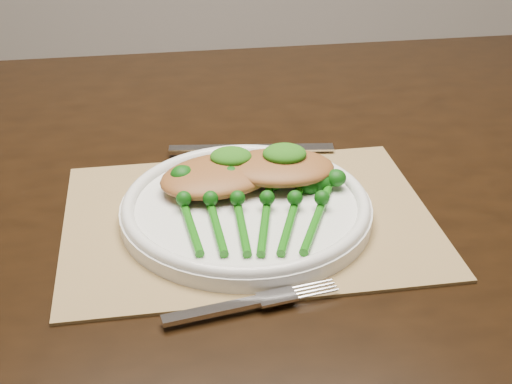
{
  "coord_description": "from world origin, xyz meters",
  "views": [
    {
      "loc": [
        -0.07,
        -0.87,
        1.18
      ],
      "look_at": [
        -0.05,
        -0.17,
        0.78
      ],
      "focal_mm": 50.0,
      "sensor_mm": 36.0,
      "label": 1
    }
  ],
  "objects_px": {
    "dining_table": "(238,373)",
    "placemat": "(249,219)",
    "chicken_fillet_left": "(219,175)",
    "broccolini_bundle": "(253,216)",
    "dinner_plate": "(246,207)"
  },
  "relations": [
    {
      "from": "chicken_fillet_left",
      "to": "broccolini_bundle",
      "type": "xyz_separation_m",
      "value": [
        0.04,
        -0.08,
        -0.01
      ]
    },
    {
      "from": "placemat",
      "to": "dinner_plate",
      "type": "relative_size",
      "value": 1.46
    },
    {
      "from": "placemat",
      "to": "chicken_fillet_left",
      "type": "relative_size",
      "value": 2.92
    },
    {
      "from": "chicken_fillet_left",
      "to": "broccolini_bundle",
      "type": "height_order",
      "value": "chicken_fillet_left"
    },
    {
      "from": "dining_table",
      "to": "placemat",
      "type": "relative_size",
      "value": 4.12
    },
    {
      "from": "placemat",
      "to": "chicken_fillet_left",
      "type": "distance_m",
      "value": 0.06
    },
    {
      "from": "placemat",
      "to": "chicken_fillet_left",
      "type": "xyz_separation_m",
      "value": [
        -0.03,
        0.04,
        0.03
      ]
    },
    {
      "from": "dining_table",
      "to": "dinner_plate",
      "type": "distance_m",
      "value": 0.41
    },
    {
      "from": "broccolini_bundle",
      "to": "placemat",
      "type": "bearing_deg",
      "value": 98.06
    },
    {
      "from": "dining_table",
      "to": "placemat",
      "type": "distance_m",
      "value": 0.4
    },
    {
      "from": "dining_table",
      "to": "broccolini_bundle",
      "type": "xyz_separation_m",
      "value": [
        0.02,
        -0.18,
        0.4
      ]
    },
    {
      "from": "chicken_fillet_left",
      "to": "broccolini_bundle",
      "type": "bearing_deg",
      "value": -87.45
    },
    {
      "from": "dinner_plate",
      "to": "dining_table",
      "type": "bearing_deg",
      "value": 94.91
    },
    {
      "from": "broccolini_bundle",
      "to": "dinner_plate",
      "type": "bearing_deg",
      "value": 102.12
    },
    {
      "from": "dining_table",
      "to": "placemat",
      "type": "xyz_separation_m",
      "value": [
        0.01,
        -0.14,
        0.37
      ]
    }
  ]
}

